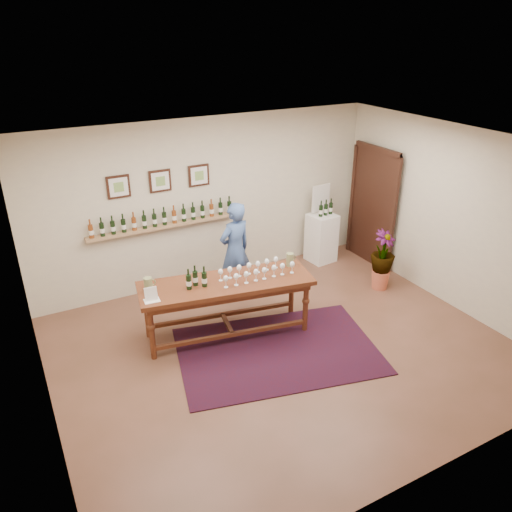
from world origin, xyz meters
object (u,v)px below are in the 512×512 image
tasting_table (226,289)px  potted_plant (382,260)px  person (235,250)px  display_pedestal (321,238)px

tasting_table → potted_plant: (2.87, 0.01, -0.21)m
potted_plant → person: size_ratio=0.56×
potted_plant → person: (-2.26, 0.96, 0.28)m
display_pedestal → potted_plant: (0.25, -1.39, 0.07)m
tasting_table → display_pedestal: 2.99m
display_pedestal → person: person is taller
display_pedestal → potted_plant: 1.42m
tasting_table → display_pedestal: bearing=38.6°
display_pedestal → person: (-2.01, -0.43, 0.35)m
tasting_table → potted_plant: potted_plant is taller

